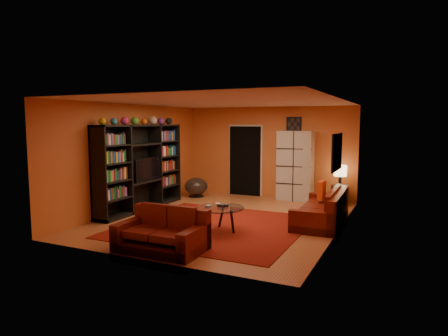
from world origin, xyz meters
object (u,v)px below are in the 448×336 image
at_px(entertainment_unit, 141,168).
at_px(side_table, 340,195).
at_px(sofa, 325,210).
at_px(coffee_table, 220,210).
at_px(loveseat, 164,233).
at_px(table_lamp, 340,171).
at_px(storage_cabinet, 295,166).
at_px(bowl_chair, 196,187).
at_px(tv, 144,169).

distance_m(entertainment_unit, side_table, 5.19).
relative_size(sofa, coffee_table, 2.31).
xyz_separation_m(loveseat, coffee_table, (0.38, 1.41, 0.16)).
bearing_deg(coffee_table, table_lamp, 65.04).
bearing_deg(coffee_table, entertainment_unit, 159.14).
distance_m(loveseat, coffee_table, 1.47).
bearing_deg(coffee_table, storage_cabinet, 82.77).
height_order(sofa, storage_cabinet, storage_cabinet).
bearing_deg(entertainment_unit, bowl_chair, 79.18).
bearing_deg(storage_cabinet, loveseat, -97.32).
bearing_deg(table_lamp, entertainment_unit, -148.46).
bearing_deg(table_lamp, coffee_table, -114.96).
distance_m(sofa, loveseat, 3.66).
bearing_deg(loveseat, storage_cabinet, -9.92).
distance_m(tv, sofa, 4.45).
bearing_deg(storage_cabinet, table_lamp, -3.32).
bearing_deg(coffee_table, loveseat, -105.22).
height_order(tv, bowl_chair, tv).
height_order(entertainment_unit, bowl_chair, entertainment_unit).
xyz_separation_m(tv, side_table, (4.32, 2.61, -0.75)).
xyz_separation_m(entertainment_unit, coffee_table, (2.65, -1.01, -0.61)).
bearing_deg(side_table, loveseat, -112.40).
bearing_deg(storage_cabinet, sofa, -58.30).
bearing_deg(side_table, coffee_table, -114.96).
distance_m(tv, side_table, 5.11).
relative_size(coffee_table, bowl_chair, 1.42).
bearing_deg(bowl_chair, storage_cabinet, 14.76).
xyz_separation_m(tv, loveseat, (2.22, -2.49, -0.72)).
height_order(tv, storage_cabinet, storage_cabinet).
distance_m(bowl_chair, table_lamp, 4.06).
bearing_deg(loveseat, table_lamp, -22.89).
relative_size(tv, loveseat, 0.67).
bearing_deg(entertainment_unit, side_table, 31.54).
bearing_deg(table_lamp, tv, -148.83).
relative_size(entertainment_unit, loveseat, 2.04).
bearing_deg(sofa, bowl_chair, 157.12).
bearing_deg(loveseat, bowl_chair, 22.10).
bearing_deg(bowl_chair, entertainment_unit, -100.82).
bearing_deg(side_table, entertainment_unit, -148.46).
xyz_separation_m(entertainment_unit, side_table, (4.37, 2.68, -0.80)).
distance_m(storage_cabinet, table_lamp, 1.24).
height_order(entertainment_unit, sofa, entertainment_unit).
height_order(loveseat, coffee_table, loveseat).
xyz_separation_m(sofa, coffee_table, (-1.76, -1.56, 0.16)).
xyz_separation_m(entertainment_unit, tv, (0.05, 0.07, -0.05)).
bearing_deg(tv, sofa, -83.71).
bearing_deg(coffee_table, side_table, 65.04).
xyz_separation_m(side_table, table_lamp, (0.00, 0.00, 0.64)).
height_order(sofa, table_lamp, table_lamp).
distance_m(entertainment_unit, coffee_table, 2.90).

